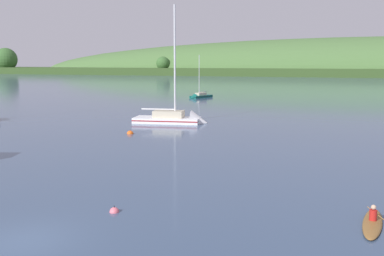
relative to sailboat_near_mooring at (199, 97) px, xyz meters
name	(u,v)px	position (x,y,z in m)	size (l,w,h in m)	color
ground	(23,242)	(11.22, -70.48, -0.18)	(1400.00, 1400.00, 0.00)	#384C6B
far_shoreline_hill	(366,75)	(51.65, 177.15, 0.04)	(565.08, 113.46, 43.63)	#314A21
sailboat_near_mooring	(199,97)	(0.00, 0.00, 0.00)	(4.15, 6.18, 9.46)	#0F564C
sailboat_midwater_white	(178,121)	(6.88, -36.41, 0.10)	(9.02, 3.91, 15.03)	white
canoe_with_paddler	(373,223)	(24.76, -64.82, -0.08)	(1.72, 4.07, 1.02)	brown
mooring_buoy_midchannel	(114,212)	(13.16, -66.36, -0.18)	(0.46, 0.46, 0.54)	#E06675
mooring_buoy_off_fishing_boat	(130,134)	(4.66, -45.17, -0.18)	(0.66, 0.66, 0.74)	#EA5B19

